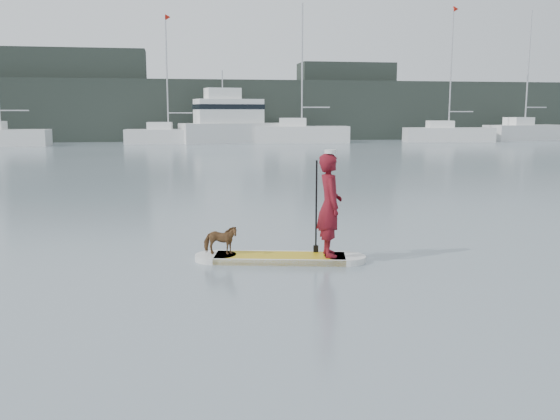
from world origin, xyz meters
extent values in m
plane|color=slate|center=(0.00, 0.00, 0.00)|extent=(140.00, 140.00, 0.00)
cube|color=gold|center=(1.06, -0.37, 0.06)|extent=(2.62, 1.34, 0.12)
cylinder|color=silver|center=(-0.16, -0.09, 0.06)|extent=(0.80, 0.80, 0.12)
cylinder|color=silver|center=(2.28, -0.65, 0.06)|extent=(0.80, 0.80, 0.12)
cube|color=silver|center=(1.14, -0.01, 0.06)|extent=(2.45, 0.62, 0.12)
cube|color=silver|center=(0.97, -0.73, 0.06)|extent=(2.45, 0.62, 0.12)
imported|color=maroon|center=(1.98, -0.58, 1.10)|extent=(0.51, 0.74, 1.96)
cylinder|color=silver|center=(1.98, -0.58, 2.11)|extent=(0.22, 0.22, 0.07)
imported|color=brown|center=(-0.07, -0.11, 0.40)|extent=(0.73, 0.47, 0.57)
cylinder|color=black|center=(1.80, -0.25, 1.00)|extent=(0.10, 0.30, 1.89)
cube|color=black|center=(1.80, -0.25, 0.10)|extent=(0.10, 0.04, 0.32)
cube|color=silver|center=(-14.82, 44.15, 0.69)|extent=(7.85, 2.98, 1.39)
cylinder|color=#B7B7BC|center=(-13.64, 44.08, 2.97)|extent=(2.38, 0.23, 0.10)
cube|color=silver|center=(-0.93, 46.10, 0.64)|extent=(7.92, 3.09, 1.29)
cube|color=white|center=(-1.70, 46.17, 1.61)|extent=(2.31, 1.87, 0.64)
cylinder|color=#B7B7BC|center=(-0.93, 46.10, 6.26)|extent=(0.13, 0.13, 9.95)
cylinder|color=#B7B7BC|center=(0.17, 46.00, 2.76)|extent=(2.21, 0.29, 0.09)
cone|color=#B5160B|center=(-0.70, 46.08, 11.15)|extent=(0.51, 0.56, 0.52)
cube|color=silver|center=(11.40, 45.75, 0.76)|extent=(9.05, 4.07, 1.53)
cube|color=white|center=(10.54, 45.88, 1.91)|extent=(2.71, 2.32, 0.76)
cylinder|color=#B7B7BC|center=(11.40, 45.75, 7.10)|extent=(0.15, 0.15, 11.14)
cylinder|color=#B7B7BC|center=(12.70, 45.56, 3.28)|extent=(2.61, 0.49, 0.11)
cube|color=silver|center=(25.72, 44.88, 0.67)|extent=(8.74, 3.81, 1.34)
cube|color=white|center=(24.88, 45.01, 1.68)|extent=(2.61, 2.10, 0.67)
cylinder|color=#B7B7BC|center=(25.72, 44.88, 6.92)|extent=(0.13, 0.13, 11.14)
cylinder|color=#B7B7BC|center=(26.86, 44.70, 2.88)|extent=(2.29, 0.46, 0.10)
cone|color=#B5160B|center=(25.96, 44.84, 12.39)|extent=(0.56, 0.61, 0.54)
cube|color=silver|center=(5.70, 46.72, 0.90)|extent=(11.49, 5.39, 1.81)
cube|color=white|center=(4.61, 46.52, 2.91)|extent=(6.48, 3.80, 2.21)
cube|color=white|center=(4.07, 46.42, 4.52)|extent=(3.39, 2.42, 1.00)
cube|color=black|center=(4.61, 46.52, 3.32)|extent=(6.60, 3.89, 0.45)
cylinder|color=#B7B7BC|center=(4.07, 46.42, 5.83)|extent=(0.10, 0.10, 1.61)
cube|color=black|center=(0.00, 53.00, 3.00)|extent=(90.00, 6.00, 6.00)
cube|color=black|center=(-10.00, 54.00, 4.50)|extent=(14.00, 4.00, 9.00)
cube|color=black|center=(18.00, 54.00, 4.00)|extent=(10.00, 4.00, 8.00)
cube|color=silver|center=(34.68, 46.41, 0.77)|extent=(8.65, 4.40, 1.54)
cube|color=white|center=(33.87, 46.25, 1.93)|extent=(2.65, 2.41, 0.77)
cylinder|color=#B7B7BC|center=(34.68, 46.41, 7.18)|extent=(0.15, 0.15, 11.27)
cylinder|color=#B7B7BC|center=(35.98, 46.67, 3.31)|extent=(2.62, 0.62, 0.11)
camera|label=1|loc=(-1.01, -11.91, 2.85)|focal=40.00mm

